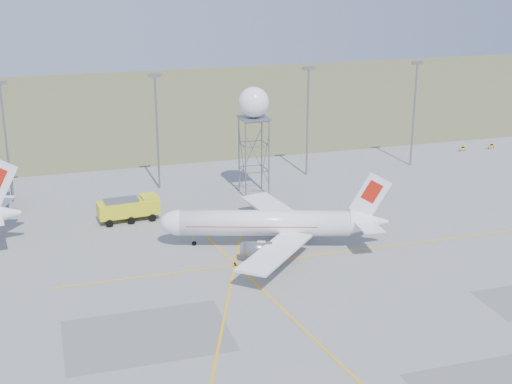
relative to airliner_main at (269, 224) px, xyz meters
name	(u,v)px	position (x,y,z in m)	size (l,w,h in m)	color
ground	(372,380)	(-0.57, -35.19, -3.41)	(400.00, 400.00, 0.00)	gray
grass_strip	(151,105)	(-0.57, 104.81, -3.40)	(400.00, 120.00, 0.03)	#555F34
mast_a	(5,132)	(-35.57, 30.81, 8.66)	(2.20, 0.50, 20.50)	gray
mast_b	(157,122)	(-10.57, 30.81, 8.66)	(2.20, 0.50, 20.50)	gray
mast_c	(308,112)	(17.43, 30.81, 8.66)	(2.20, 0.50, 20.50)	gray
mast_d	(414,105)	(39.43, 30.81, 8.66)	(2.20, 0.50, 20.50)	gray
taxi_sign_near	(463,147)	(55.03, 36.81, -2.53)	(1.60, 0.17, 1.20)	black
taxi_sign_far	(491,145)	(62.03, 36.81, -2.53)	(1.60, 0.17, 1.20)	black
airliner_main	(269,224)	(0.00, 0.00, 0.00)	(32.11, 30.36, 11.14)	white
radar_tower	(254,135)	(4.75, 23.16, 7.11)	(5.18, 5.18, 18.76)	gray
fire_truck	(130,209)	(-17.63, 16.09, -1.60)	(9.70, 4.45, 3.79)	yellow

